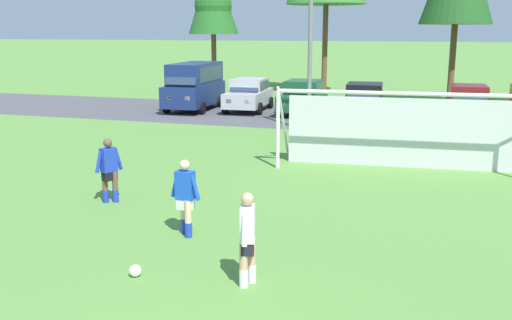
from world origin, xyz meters
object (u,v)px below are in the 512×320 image
parked_car_slot_center (364,101)px  parked_car_slot_center_right (467,103)px  soccer_goal (398,128)px  street_lamp (315,50)px  parked_car_slot_left (249,95)px  soccer_ball (135,271)px  player_midfield_center (248,239)px  player_striker_near (109,171)px  player_defender_far (186,198)px  parked_car_slot_center_left (303,97)px  parked_car_slot_far_left (195,85)px

parked_car_slot_center → parked_car_slot_center_right: (4.76, 0.54, 0.00)m
soccer_goal → street_lamp: bearing=124.3°
soccer_goal → parked_car_slot_left: size_ratio=1.75×
parked_car_slot_center_right → parked_car_slot_left: bearing=177.8°
soccer_ball → player_midfield_center: size_ratio=0.13×
player_striker_near → player_defender_far: bearing=-29.9°
parked_car_slot_left → player_defender_far: bearing=-75.5°
soccer_goal → player_striker_near: bearing=-137.9°
parked_car_slot_center → parked_car_slot_center_right: same height
player_midfield_center → parked_car_slot_center_left: bearing=100.7°
player_midfield_center → parked_car_slot_far_left: bearing=115.9°
player_midfield_center → parked_car_slot_center_left: size_ratio=0.39×
soccer_ball → player_defender_far: bearing=90.7°
parked_car_slot_left → parked_car_slot_far_left: bearing=-170.4°
soccer_goal → parked_car_slot_center_right: size_ratio=1.77×
player_striker_near → player_midfield_center: (4.85, -3.55, 0.00)m
soccer_ball → parked_car_slot_center_right: 21.43m
player_defender_far → parked_car_slot_left: size_ratio=0.38×
soccer_ball → player_defender_far: 2.34m
street_lamp → parked_car_slot_far_left: bearing=147.3°
soccer_ball → player_defender_far: (-0.03, 2.23, 0.71)m
parked_car_slot_center_right → street_lamp: size_ratio=0.65×
player_striker_near → parked_car_slot_center_left: parked_car_slot_center_left is taller
soccer_ball → player_striker_near: size_ratio=0.13×
player_striker_near → parked_car_slot_center_left: size_ratio=0.39×
soccer_ball → soccer_goal: bearing=69.1°
parked_car_slot_far_left → parked_car_slot_center_right: parked_car_slot_far_left is taller
soccer_ball → player_striker_near: 4.85m
parked_car_slot_far_left → player_midfield_center: bearing=-64.1°
player_defender_far → parked_car_slot_far_left: parked_car_slot_far_left is taller
player_defender_far → parked_car_slot_left: 19.32m
soccer_goal → parked_car_slot_center_left: bearing=117.1°
parked_car_slot_center_left → parked_car_slot_center: 3.32m
player_defender_far → parked_car_slot_center_right: (6.16, 18.29, 0.05)m
parked_car_slot_center_right → street_lamp: bearing=-142.0°
soccer_ball → parked_car_slot_left: (-4.87, 20.93, 0.77)m
player_midfield_center → street_lamp: street_lamp is taller
parked_car_slot_center_right → parked_car_slot_far_left: bearing=-179.7°
parked_car_slot_center → parked_car_slot_center_right: size_ratio=1.01×
parked_car_slot_center → street_lamp: (-1.56, -4.40, 2.55)m
player_striker_near → parked_car_slot_left: 17.20m
parked_car_slot_far_left → soccer_goal: bearing=-42.7°
parked_car_slot_center_left → parked_car_slot_far_left: bearing=-177.0°
player_defender_far → parked_car_slot_far_left: bearing=113.1°
parked_car_slot_center_right → street_lamp: (-6.32, -4.95, 2.55)m
soccer_goal → parked_car_slot_far_left: 15.67m
parked_car_slot_left → parked_car_slot_center: 6.32m
soccer_ball → player_striker_near: (-2.85, 3.85, 0.71)m
player_defender_far → soccer_ball: bearing=-89.3°
parked_car_slot_far_left → player_defender_far: bearing=-66.9°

